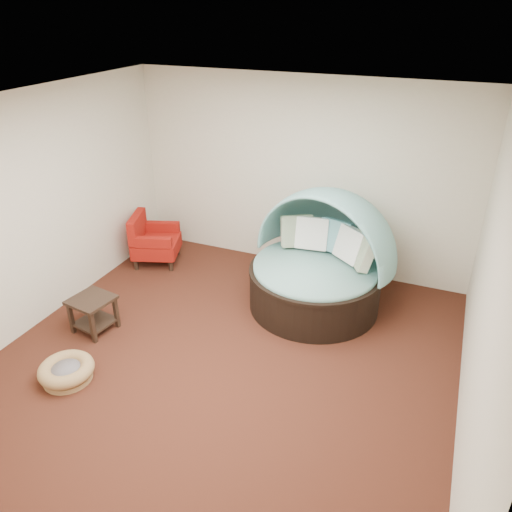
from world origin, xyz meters
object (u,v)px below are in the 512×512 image
at_px(pet_basket, 67,371).
at_px(red_armchair, 153,241).
at_px(canopy_daybed, 320,255).
at_px(side_table, 93,310).

distance_m(pet_basket, red_armchair, 2.76).
height_order(canopy_daybed, pet_basket, canopy_daybed).
bearing_deg(red_armchair, canopy_daybed, -22.72).
bearing_deg(canopy_daybed, side_table, -130.21).
height_order(canopy_daybed, side_table, canopy_daybed).
xyz_separation_m(canopy_daybed, pet_basket, (-2.06, -2.51, -0.62)).
bearing_deg(side_table, canopy_daybed, 35.01).
xyz_separation_m(canopy_daybed, red_armchair, (-2.68, 0.16, -0.37)).
height_order(red_armchair, side_table, red_armchair).
xyz_separation_m(red_armchair, side_table, (0.32, -1.82, -0.07)).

